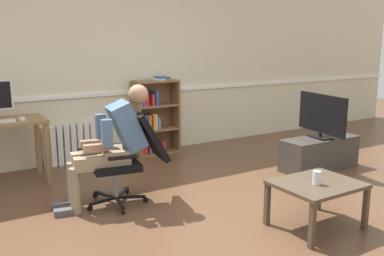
{
  "coord_description": "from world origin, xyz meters",
  "views": [
    {
      "loc": [
        -2.25,
        -3.03,
        1.64
      ],
      "look_at": [
        0.15,
        0.85,
        0.7
      ],
      "focal_mm": 39.22,
      "sensor_mm": 36.0,
      "label": 1
    }
  ],
  "objects_px": {
    "person_seated": "(111,142)",
    "tv_stand": "(319,153)",
    "tv_screen": "(322,115)",
    "computer_mouse": "(22,119)",
    "drinking_glass": "(317,178)",
    "radiator": "(74,144)",
    "bookshelf": "(153,118)",
    "office_chair": "(131,153)",
    "coffee_table": "(317,188)"
  },
  "relations": [
    {
      "from": "bookshelf",
      "to": "tv_screen",
      "type": "xyz_separation_m",
      "value": [
        1.5,
        -1.83,
        0.18
      ]
    },
    {
      "from": "office_chair",
      "to": "coffee_table",
      "type": "relative_size",
      "value": 1.29
    },
    {
      "from": "bookshelf",
      "to": "coffee_table",
      "type": "xyz_separation_m",
      "value": [
        0.09,
        -3.05,
        -0.17
      ]
    },
    {
      "from": "tv_stand",
      "to": "coffee_table",
      "type": "distance_m",
      "value": 1.87
    },
    {
      "from": "bookshelf",
      "to": "tv_stand",
      "type": "relative_size",
      "value": 1.05
    },
    {
      "from": "tv_screen",
      "to": "person_seated",
      "type": "bearing_deg",
      "value": 94.19
    },
    {
      "from": "radiator",
      "to": "office_chair",
      "type": "distance_m",
      "value": 1.73
    },
    {
      "from": "coffee_table",
      "to": "computer_mouse",
      "type": "bearing_deg",
      "value": 126.8
    },
    {
      "from": "radiator",
      "to": "drinking_glass",
      "type": "xyz_separation_m",
      "value": [
        1.21,
        -3.18,
        0.21
      ]
    },
    {
      "from": "radiator",
      "to": "office_chair",
      "type": "xyz_separation_m",
      "value": [
        0.11,
        -1.71,
        0.24
      ]
    },
    {
      "from": "person_seated",
      "to": "radiator",
      "type": "bearing_deg",
      "value": -173.87
    },
    {
      "from": "computer_mouse",
      "to": "bookshelf",
      "type": "relative_size",
      "value": 0.09
    },
    {
      "from": "person_seated",
      "to": "tv_screen",
      "type": "distance_m",
      "value": 2.77
    },
    {
      "from": "coffee_table",
      "to": "drinking_glass",
      "type": "height_order",
      "value": "drinking_glass"
    },
    {
      "from": "tv_screen",
      "to": "radiator",
      "type": "bearing_deg",
      "value": 63.66
    },
    {
      "from": "computer_mouse",
      "to": "radiator",
      "type": "xyz_separation_m",
      "value": [
        0.72,
        0.51,
        -0.5
      ]
    },
    {
      "from": "person_seated",
      "to": "coffee_table",
      "type": "distance_m",
      "value": 2.02
    },
    {
      "from": "office_chair",
      "to": "drinking_glass",
      "type": "distance_m",
      "value": 1.84
    },
    {
      "from": "office_chair",
      "to": "tv_screen",
      "type": "xyz_separation_m",
      "value": [
        2.56,
        -0.23,
        0.2
      ]
    },
    {
      "from": "coffee_table",
      "to": "person_seated",
      "type": "bearing_deg",
      "value": 132.31
    },
    {
      "from": "bookshelf",
      "to": "radiator",
      "type": "relative_size",
      "value": 1.43
    },
    {
      "from": "tv_screen",
      "to": "drinking_glass",
      "type": "distance_m",
      "value": 1.94
    },
    {
      "from": "computer_mouse",
      "to": "office_chair",
      "type": "relative_size",
      "value": 0.11
    },
    {
      "from": "radiator",
      "to": "drinking_glass",
      "type": "bearing_deg",
      "value": -69.16
    },
    {
      "from": "computer_mouse",
      "to": "bookshelf",
      "type": "bearing_deg",
      "value": 12.32
    },
    {
      "from": "computer_mouse",
      "to": "drinking_glass",
      "type": "relative_size",
      "value": 0.83
    },
    {
      "from": "bookshelf",
      "to": "office_chair",
      "type": "height_order",
      "value": "bookshelf"
    },
    {
      "from": "computer_mouse",
      "to": "coffee_table",
      "type": "bearing_deg",
      "value": -53.2
    },
    {
      "from": "computer_mouse",
      "to": "office_chair",
      "type": "xyz_separation_m",
      "value": [
        0.82,
        -1.2,
        -0.25
      ]
    },
    {
      "from": "office_chair",
      "to": "person_seated",
      "type": "height_order",
      "value": "person_seated"
    },
    {
      "from": "bookshelf",
      "to": "drinking_glass",
      "type": "bearing_deg",
      "value": -89.19
    },
    {
      "from": "tv_screen",
      "to": "office_chair",
      "type": "bearing_deg",
      "value": 94.47
    },
    {
      "from": "radiator",
      "to": "coffee_table",
      "type": "xyz_separation_m",
      "value": [
        1.26,
        -3.15,
        0.1
      ]
    },
    {
      "from": "coffee_table",
      "to": "drinking_glass",
      "type": "xyz_separation_m",
      "value": [
        -0.05,
        -0.03,
        0.11
      ]
    },
    {
      "from": "person_seated",
      "to": "tv_screen",
      "type": "xyz_separation_m",
      "value": [
        2.76,
        -0.26,
        0.06
      ]
    },
    {
      "from": "computer_mouse",
      "to": "tv_screen",
      "type": "height_order",
      "value": "tv_screen"
    },
    {
      "from": "radiator",
      "to": "person_seated",
      "type": "distance_m",
      "value": 1.72
    },
    {
      "from": "office_chair",
      "to": "tv_stand",
      "type": "bearing_deg",
      "value": 93.96
    },
    {
      "from": "drinking_glass",
      "to": "office_chair",
      "type": "bearing_deg",
      "value": 126.76
    },
    {
      "from": "office_chair",
      "to": "tv_stand",
      "type": "relative_size",
      "value": 0.87
    },
    {
      "from": "person_seated",
      "to": "tv_stand",
      "type": "height_order",
      "value": "person_seated"
    },
    {
      "from": "radiator",
      "to": "tv_stand",
      "type": "xyz_separation_m",
      "value": [
        2.67,
        -1.93,
        -0.06
      ]
    },
    {
      "from": "tv_stand",
      "to": "tv_screen",
      "type": "xyz_separation_m",
      "value": [
        0.0,
        -0.0,
        0.51
      ]
    },
    {
      "from": "bookshelf",
      "to": "drinking_glass",
      "type": "distance_m",
      "value": 3.08
    },
    {
      "from": "drinking_glass",
      "to": "tv_screen",
      "type": "bearing_deg",
      "value": 40.55
    },
    {
      "from": "tv_stand",
      "to": "tv_screen",
      "type": "relative_size",
      "value": 1.25
    },
    {
      "from": "coffee_table",
      "to": "drinking_glass",
      "type": "distance_m",
      "value": 0.13
    },
    {
      "from": "computer_mouse",
      "to": "drinking_glass",
      "type": "height_order",
      "value": "computer_mouse"
    },
    {
      "from": "computer_mouse",
      "to": "tv_stand",
      "type": "xyz_separation_m",
      "value": [
        3.39,
        -1.42,
        -0.56
      ]
    },
    {
      "from": "bookshelf",
      "to": "radiator",
      "type": "distance_m",
      "value": 1.2
    }
  ]
}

